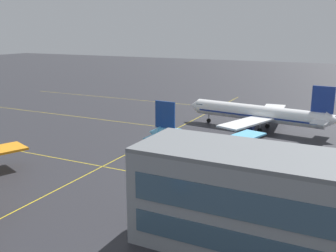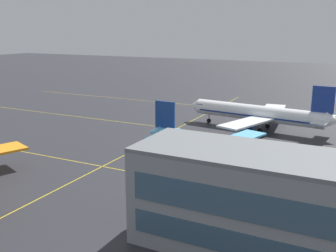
% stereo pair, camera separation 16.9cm
% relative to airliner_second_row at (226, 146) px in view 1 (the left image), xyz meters
% --- Properties ---
extents(airliner_second_row, '(35.70, 30.73, 11.10)m').
position_rel_airliner_second_row_xyz_m(airliner_second_row, '(0.00, 0.00, 0.00)').
color(airliner_second_row, '#5BB7E5').
rests_on(airliner_second_row, ground).
extents(airliner_third_row, '(40.33, 34.52, 12.54)m').
position_rel_airliner_second_row_xyz_m(airliner_third_row, '(-1.28, 29.82, 0.49)').
color(airliner_third_row, white).
rests_on(airliner_third_row, ground).
extents(taxiway_markings, '(158.45, 143.49, 0.01)m').
position_rel_airliner_second_row_xyz_m(taxiway_markings, '(-20.60, 4.88, -3.78)').
color(taxiway_markings, yellow).
rests_on(taxiway_markings, ground).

